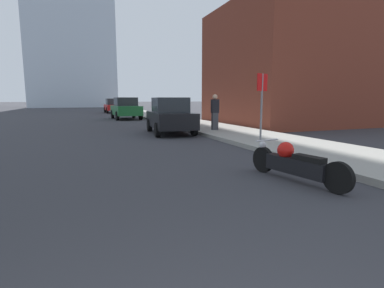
{
  "coord_description": "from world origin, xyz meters",
  "views": [
    {
      "loc": [
        -0.52,
        -0.44,
        1.61
      ],
      "look_at": [
        1.83,
        5.76,
        0.61
      ],
      "focal_mm": 28.0,
      "sensor_mm": 36.0,
      "label": 1
    }
  ],
  "objects": [
    {
      "name": "parked_car_black",
      "position": [
        3.52,
        13.12,
        0.83
      ],
      "size": [
        2.08,
        4.05,
        1.69
      ],
      "rotation": [
        0.0,
        0.0,
        -0.08
      ],
      "color": "black",
      "rests_on": "ground_plane"
    },
    {
      "name": "parked_car_red",
      "position": [
        3.43,
        36.35,
        0.84
      ],
      "size": [
        1.96,
        4.38,
        1.69
      ],
      "rotation": [
        0.0,
        0.0,
        0.01
      ],
      "color": "red",
      "rests_on": "ground_plane"
    },
    {
      "name": "pedestrian",
      "position": [
        5.59,
        12.59,
        1.02
      ],
      "size": [
        0.36,
        0.24,
        1.69
      ],
      "color": "#38383D",
      "rests_on": "sidewalk"
    },
    {
      "name": "sidewalk",
      "position": [
        6.18,
        40.0,
        0.07
      ],
      "size": [
        3.24,
        240.0,
        0.15
      ],
      "color": "gray",
      "rests_on": "ground_plane"
    },
    {
      "name": "motorcycle",
      "position": [
        3.41,
        4.25,
        0.37
      ],
      "size": [
        0.69,
        2.35,
        0.76
      ],
      "rotation": [
        0.0,
        0.0,
        0.17
      ],
      "color": "black",
      "rests_on": "ground_plane"
    },
    {
      "name": "parked_car_green",
      "position": [
        3.12,
        24.38,
        0.88
      ],
      "size": [
        2.1,
        4.32,
        1.75
      ],
      "rotation": [
        0.0,
        0.0,
        0.03
      ],
      "color": "#1E6B33",
      "rests_on": "ground_plane"
    },
    {
      "name": "brick_storefront",
      "position": [
        14.33,
        15.78,
        3.63
      ],
      "size": [
        12.65,
        8.46,
        7.25
      ],
      "color": "brown",
      "rests_on": "ground_plane"
    },
    {
      "name": "stop_sign",
      "position": [
        5.59,
        8.7,
        1.75
      ],
      "size": [
        0.57,
        0.26,
        2.35
      ],
      "color": "slate",
      "rests_on": "sidewalk"
    }
  ]
}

